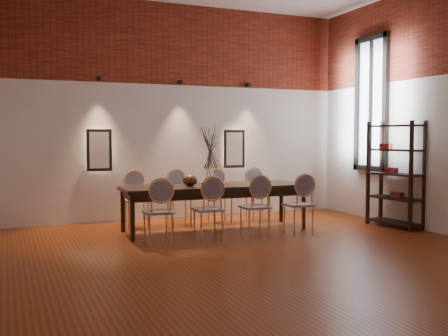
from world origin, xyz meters
name	(u,v)px	position (x,y,z in m)	size (l,w,h in m)	color
floor	(249,259)	(0.00, 0.00, -0.01)	(7.00, 7.00, 0.02)	maroon
wall_back	(168,112)	(0.00, 3.55, 2.00)	(7.00, 0.10, 4.00)	silver
brick_band_back	(169,44)	(0.00, 3.48, 3.25)	(7.00, 0.02, 1.50)	maroon
niche_left	(99,150)	(-1.30, 3.45, 1.30)	(0.36, 0.06, 0.66)	#FFEAC6
niche_right	(234,149)	(1.30, 3.45, 1.30)	(0.36, 0.06, 0.66)	#FFEAC6
spot_fixture_left	(98,79)	(-1.30, 3.42, 2.55)	(0.08, 0.08, 0.10)	black
spot_fixture_mid	(180,82)	(0.20, 3.42, 2.55)	(0.08, 0.08, 0.10)	black
spot_fixture_right	(248,85)	(1.60, 3.42, 2.55)	(0.08, 0.08, 0.10)	black
window_glass	(372,104)	(3.46, 2.00, 2.15)	(0.02, 0.78, 2.38)	silver
window_frame	(371,104)	(3.44, 2.00, 2.15)	(0.08, 0.90, 2.50)	black
window_mullion	(371,104)	(3.44, 2.00, 2.15)	(0.06, 0.06, 2.40)	black
dining_table	(215,208)	(0.31, 1.97, 0.38)	(3.01, 0.97, 0.75)	black
chair_near_a	(158,212)	(-0.85, 1.24, 0.47)	(0.44, 0.44, 0.94)	#E0A666
chair_near_b	(208,209)	(-0.09, 1.21, 0.47)	(0.44, 0.44, 0.94)	#E0A666
chair_near_c	(255,207)	(0.66, 1.19, 0.47)	(0.44, 0.44, 0.94)	#E0A666
chair_near_d	(298,205)	(1.41, 1.17, 0.47)	(0.44, 0.44, 0.94)	#E0A666
chair_far_a	(137,200)	(-0.80, 2.76, 0.47)	(0.44, 0.44, 0.94)	#E0A666
chair_far_b	(179,198)	(-0.04, 2.74, 0.47)	(0.44, 0.44, 0.94)	#E0A666
chair_far_c	(220,196)	(0.71, 2.72, 0.47)	(0.44, 0.44, 0.94)	#E0A666
chair_far_d	(258,195)	(1.46, 2.69, 0.47)	(0.44, 0.44, 0.94)	#E0A666
vase	(210,176)	(0.23, 1.97, 0.90)	(0.14, 0.14, 0.30)	silver
dried_branches	(210,148)	(0.23, 1.97, 1.35)	(0.50, 0.50, 0.70)	#4A3F2E
bowl	(190,181)	(-0.12, 1.93, 0.84)	(0.24, 0.24, 0.18)	#612C1A
book	(210,184)	(0.27, 2.06, 0.77)	(0.26, 0.18, 0.03)	#943070
shelving_rack	(395,174)	(3.28, 1.12, 0.90)	(0.38, 1.00, 1.80)	black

